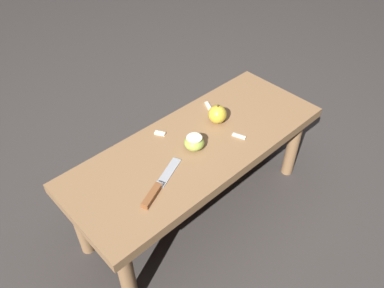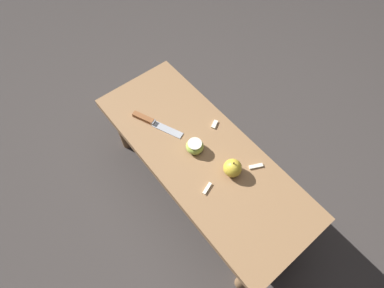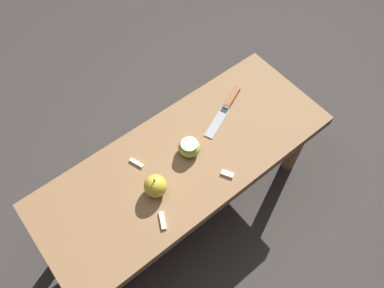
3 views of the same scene
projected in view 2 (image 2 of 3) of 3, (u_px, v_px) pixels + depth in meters
name	position (u px, v px, depth m)	size (l,w,h in m)	color
ground_plane	(199.00, 188.00, 1.57)	(8.00, 8.00, 0.00)	#383330
wooden_bench	(201.00, 159.00, 1.29)	(1.05, 0.41, 0.38)	olive
knife	(150.00, 121.00, 1.32)	(0.24, 0.12, 0.02)	#9EA0A5
apple_whole	(233.00, 168.00, 1.17)	(0.07, 0.07, 0.08)	gold
apple_cut	(195.00, 146.00, 1.23)	(0.07, 0.07, 0.05)	#9EB747
apple_slice_near_knife	(256.00, 166.00, 1.21)	(0.04, 0.06, 0.01)	silver
apple_slice_center	(207.00, 188.00, 1.16)	(0.03, 0.05, 0.01)	silver
apple_slice_near_bowl	(215.00, 124.00, 1.31)	(0.04, 0.05, 0.01)	silver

